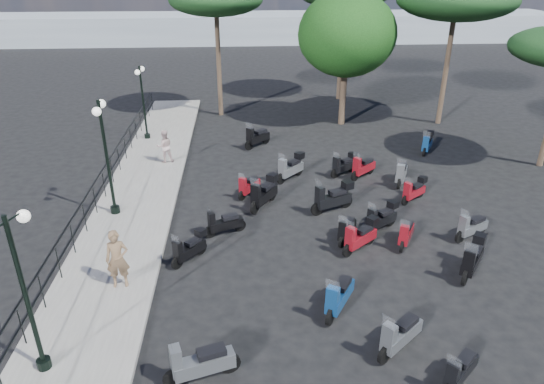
{
  "coord_description": "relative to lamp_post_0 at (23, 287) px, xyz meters",
  "views": [
    {
      "loc": [
        -2.39,
        -14.26,
        8.69
      ],
      "look_at": [
        -1.31,
        1.25,
        1.2
      ],
      "focal_mm": 32.0,
      "sensor_mm": 36.0,
      "label": 1
    }
  ],
  "objects": [
    {
      "name": "ground",
      "position": [
        7.07,
        5.56,
        -2.43
      ],
      "size": [
        120.0,
        120.0,
        0.0
      ],
      "primitive_type": "plane",
      "color": "black",
      "rests_on": "ground"
    },
    {
      "name": "lamp_post_1",
      "position": [
        -0.05,
        7.64,
        0.16
      ],
      "size": [
        0.38,
        1.26,
        4.29
      ],
      "rotation": [
        0.0,
        0.0,
        0.09
      ],
      "color": "black",
      "rests_on": "sidewalk"
    },
    {
      "name": "pine_2",
      "position": [
        3.56,
        20.54,
        4.21
      ],
      "size": [
        5.34,
        5.34,
        7.61
      ],
      "color": "#38281E",
      "rests_on": "ground"
    },
    {
      "name": "scooter_6",
      "position": [
        8.39,
        0.11,
        -1.95
      ],
      "size": [
        1.4,
        1.19,
        1.38
      ],
      "rotation": [
        0.0,
        0.0,
        2.26
      ],
      "color": "black",
      "rests_on": "ground"
    },
    {
      "name": "scooter_13",
      "position": [
        8.19,
        5.32,
        -2.02
      ],
      "size": [
        0.85,
        1.34,
        1.19
      ],
      "rotation": [
        0.0,
        0.0,
        2.63
      ],
      "color": "black",
      "rests_on": "ground"
    },
    {
      "name": "scooter_15",
      "position": [
        8.1,
        7.46,
        -1.88
      ],
      "size": [
        1.73,
        0.99,
        1.47
      ],
      "rotation": [
        0.0,
        0.0,
        1.99
      ],
      "color": "black",
      "rests_on": "ground"
    },
    {
      "name": "scooter_19",
      "position": [
        9.55,
        5.91,
        -1.95
      ],
      "size": [
        1.41,
        1.06,
        1.29
      ],
      "rotation": [
        0.0,
        0.0,
        2.17
      ],
      "color": "black",
      "rests_on": "ground"
    },
    {
      "name": "scooter_10",
      "position": [
        5.54,
        14.71,
        -1.94
      ],
      "size": [
        1.33,
        1.36,
        1.43
      ],
      "rotation": [
        0.0,
        0.0,
        2.37
      ],
      "color": "black",
      "rests_on": "ground"
    },
    {
      "name": "pine_1",
      "position": [
        16.32,
        17.96,
        4.32
      ],
      "size": [
        6.3,
        6.3,
        7.87
      ],
      "color": "#38281E",
      "rests_on": "ground"
    },
    {
      "name": "distant_hills",
      "position": [
        7.07,
        50.56,
        -0.93
      ],
      "size": [
        70.0,
        8.0,
        3.0
      ],
      "primitive_type": "cube",
      "color": "gray",
      "rests_on": "ground"
    },
    {
      "name": "pedestrian_far",
      "position": [
        1.21,
        12.58,
        -1.51
      ],
      "size": [
        0.87,
        0.75,
        1.54
      ],
      "primitive_type": "imported",
      "rotation": [
        0.0,
        0.0,
        3.39
      ],
      "color": "#C5A8A7",
      "rests_on": "sidewalk"
    },
    {
      "name": "scooter_2",
      "position": [
        2.98,
        4.44,
        -1.98
      ],
      "size": [
        1.09,
        1.23,
        1.2
      ],
      "rotation": [
        0.0,
        0.0,
        2.44
      ],
      "color": "black",
      "rests_on": "ground"
    },
    {
      "name": "sidewalk",
      "position": [
        0.57,
        8.56,
        -2.36
      ],
      "size": [
        3.0,
        30.0,
        0.15
      ],
      "primitive_type": "cube",
      "color": "slate",
      "rests_on": "ground"
    },
    {
      "name": "scooter_12",
      "position": [
        9.41,
        -1.03,
        -2.02
      ],
      "size": [
        1.17,
        1.06,
        1.18
      ],
      "rotation": [
        0.0,
        0.0,
        2.3
      ],
      "color": "black",
      "rests_on": "ground"
    },
    {
      "name": "scooter_16",
      "position": [
        10.01,
        10.53,
        -1.97
      ],
      "size": [
        1.32,
        1.17,
        1.32
      ],
      "rotation": [
        0.0,
        0.0,
        2.29
      ],
      "color": "black",
      "rests_on": "ground"
    },
    {
      "name": "woman",
      "position": [
        1.11,
        3.08,
        -1.39
      ],
      "size": [
        0.7,
        0.5,
        1.78
      ],
      "primitive_type": "imported",
      "rotation": [
        0.0,
        0.0,
        0.12
      ],
      "color": "brown",
      "rests_on": "sidewalk"
    },
    {
      "name": "scooter_1",
      "position": [
        3.63,
        -0.49,
        -1.94
      ],
      "size": [
        1.75,
        0.78,
        1.43
      ],
      "rotation": [
        0.0,
        0.0,
        1.87
      ],
      "color": "black",
      "rests_on": "ground"
    },
    {
      "name": "lamp_post_0",
      "position": [
        0.0,
        0.0,
        0.0
      ],
      "size": [
        0.61,
        1.12,
        4.0
      ],
      "rotation": [
        0.0,
        0.0,
        -0.37
      ],
      "color": "black",
      "rests_on": "sidewalk"
    },
    {
      "name": "lamp_post_2",
      "position": [
        -0.21,
        16.04,
        -0.13
      ],
      "size": [
        0.34,
        1.11,
        3.77
      ],
      "rotation": [
        0.0,
        0.0,
        -0.09
      ],
      "color": "black",
      "rests_on": "sidewalk"
    },
    {
      "name": "scooter_4",
      "position": [
        5.53,
        8.04,
        -1.87
      ],
      "size": [
        1.18,
        1.64,
        1.48
      ],
      "rotation": [
        0.0,
        0.0,
        2.56
      ],
      "color": "black",
      "rests_on": "ground"
    },
    {
      "name": "scooter_18",
      "position": [
        11.57,
        3.13,
        -1.9
      ],
      "size": [
        1.24,
        1.51,
        1.42
      ],
      "rotation": [
        0.0,
        0.0,
        2.48
      ],
      "color": "black",
      "rests_on": "ground"
    },
    {
      "name": "scooter_9",
      "position": [
        6.83,
        10.55,
        -1.91
      ],
      "size": [
        1.33,
        1.38,
        1.39
      ],
      "rotation": [
        0.0,
        0.0,
        2.38
      ],
      "color": "black",
      "rests_on": "ground"
    },
    {
      "name": "scooter_25",
      "position": [
        11.48,
        8.1,
        -1.99
      ],
      "size": [
        1.25,
        1.03,
        1.18
      ],
      "rotation": [
        0.0,
        0.0,
        2.23
      ],
      "color": "black",
      "rests_on": "ground"
    },
    {
      "name": "scooter_26",
      "position": [
        11.48,
        9.75,
        -1.97
      ],
      "size": [
        0.89,
        1.58,
        1.35
      ],
      "rotation": [
        0.0,
        0.0,
        2.71
      ],
      "color": "black",
      "rests_on": "ground"
    },
    {
      "name": "scooter_14",
      "position": [
        8.52,
        4.71,
        -1.93
      ],
      "size": [
        1.39,
        1.17,
        1.32
      ],
      "rotation": [
        0.0,
        0.0,
        2.25
      ],
      "color": "black",
      "rests_on": "ground"
    },
    {
      "name": "scooter_24",
      "position": [
        12.47,
        5.16,
        -2.0
      ],
      "size": [
        1.44,
        0.89,
        1.26
      ],
      "rotation": [
        0.0,
        0.0,
        2.07
      ],
      "color": "black",
      "rests_on": "ground"
    },
    {
      "name": "scooter_20",
      "position": [
        10.11,
        4.9,
        -2.02
      ],
      "size": [
        0.86,
        1.36,
        1.2
      ],
      "rotation": [
        0.0,
        0.0,
        2.63
      ],
      "color": "black",
      "rests_on": "ground"
    },
    {
      "name": "scooter_27",
      "position": [
        13.91,
        13.31,
        -1.96
      ],
      "size": [
        0.96,
        1.43,
        1.26
      ],
      "rotation": [
        0.0,
        0.0,
        2.61
      ],
      "color": "black",
      "rests_on": "ground"
    },
    {
      "name": "scooter_7",
      "position": [
        7.21,
        1.68,
        -1.95
      ],
      "size": [
        1.05,
        1.56,
        1.4
      ],
      "rotation": [
        0.0,
        0.0,
        2.59
      ],
      "color": "black",
      "rests_on": "ground"
    },
    {
      "name": "broadleaf_tree",
      "position": [
        10.61,
        18.22,
        2.59
      ],
      "size": [
        5.35,
        5.35,
        7.31
      ],
      "color": "#38281E",
      "rests_on": "ground"
    },
    {
      "name": "scooter_8",
      "position": [
        4.03,
        6.01,
        -2.01
      ],
      "size": [
        1.47,
        0.75,
        1.22
      ],
      "rotation": [
        0.0,
        0.0,
        1.94
      ],
      "color": "black",
      "rests_on": "ground"
    },
    {
      "name": "scooter_3",
      "position": [
        4.97,
        9.04,
        -2.02
      ],
      "size": [
        0.93,
        1.28,
        1.18
      ],
      "rotation": [
        0.0,
        0.0,
        2.54
      ],
      "color": "black",
      "rests_on": "ground"
    },
    {
      "name": "railing",
      "position": [
        -0.73,
        8.36,
        -1.54
      ],
      "size": [
        0.04,
        26.04,
        1.1
      ],
      "color": "black",
      "rests_on": "sidewalk"
    },
    {
      "name": "scooter_21",
      "position": [
        9.24,
        10.86,
        -1.97
      ],
      "size": [
        1.32,
        1.03,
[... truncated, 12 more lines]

